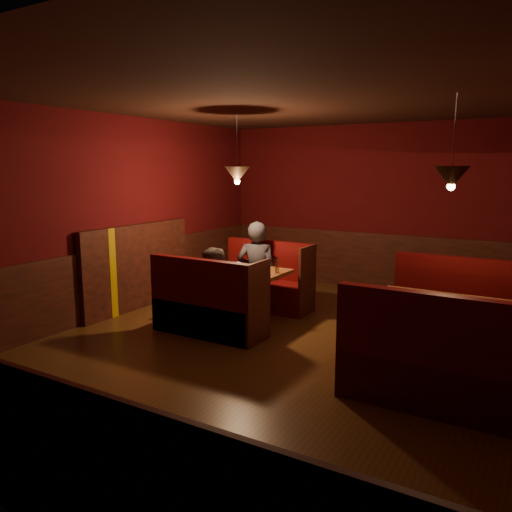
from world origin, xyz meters
The scene contains 9 objects.
room centered at (-0.28, 0.05, 1.05)m, with size 6.02×7.02×2.92m.
main_table centered at (-1.25, 0.66, 0.57)m, with size 1.37×0.83×0.96m.
main_bench_far centered at (-1.24, 1.44, 0.33)m, with size 1.51×0.54×1.03m.
main_bench_near centered at (-1.24, -0.12, 0.33)m, with size 1.51×0.54×1.03m.
second_table centered at (1.60, 0.11, 0.58)m, with size 1.39×0.89×0.79m.
second_bench_far centered at (1.63, 0.94, 0.35)m, with size 1.54×0.58×1.10m.
second_bench_near centered at (1.63, -0.73, 0.35)m, with size 1.54×0.58×1.10m.
diner_a centered at (-1.34, 1.32, 0.85)m, with size 0.62×0.41×1.70m, color #26252C.
diner_b centered at (-1.21, 0.07, 0.74)m, with size 0.71×0.56×1.47m, color #3B312D.
Camera 1 is at (2.46, -5.14, 2.14)m, focal length 35.00 mm.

